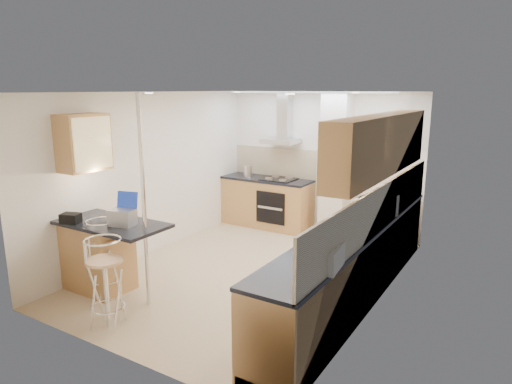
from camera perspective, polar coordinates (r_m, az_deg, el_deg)
The scene contains 16 objects.
ground at distance 6.55m, azimuth -0.72°, elevation -10.06°, with size 4.80×4.80×0.00m, color #D3B58D.
room_shell at distance 6.28m, azimuth 3.58°, elevation 3.59°, with size 3.64×4.84×2.51m.
right_counter at distance 5.77m, azimuth 12.12°, elevation -8.64°, with size 0.63×4.40×0.92m.
back_counter at distance 8.58m, azimuth 1.38°, elevation -1.26°, with size 1.70×0.63×0.92m.
peninsula at distance 6.04m, azimuth -17.48°, elevation -7.84°, with size 1.47×0.72×0.94m.
microwave at distance 6.03m, azimuth 14.84°, elevation -1.84°, with size 0.52×0.35×0.29m, color silver.
laptop at distance 5.69m, azimuth -16.37°, elevation -3.07°, with size 0.29×0.22×0.20m, color #9A9EA2.
bag at distance 6.01m, azimuth -22.16°, elevation -3.06°, with size 0.22×0.16×0.12m, color black.
bar_stool_near at distance 5.98m, azimuth -18.44°, elevation -7.88°, with size 0.41×0.41×1.00m, color tan, non-canonical shape.
bar_stool_end at distance 5.24m, azimuth -18.27°, elevation -10.75°, with size 0.41×0.41×1.01m, color tan, non-canonical shape.
jar_a at distance 5.81m, azimuth 13.50°, elevation -2.86°, with size 0.12×0.12×0.18m, color beige.
jar_b at distance 6.04m, azimuth 13.44°, elevation -2.49°, with size 0.11×0.11×0.13m, color beige.
jar_c at distance 5.51m, azimuth 13.81°, elevation -3.70°, with size 0.14×0.14×0.19m, color #B4A790.
jar_d at distance 4.50m, azimuth 8.07°, elevation -7.49°, with size 0.10×0.10×0.14m, color silver.
bread_bin at distance 4.30m, azimuth 8.33°, elevation -7.97°, with size 0.32×0.41×0.22m, color beige.
kettle at distance 8.59m, azimuth -1.02°, elevation 2.65°, with size 0.16×0.16×0.22m, color silver.
Camera 1 is at (3.22, -5.10, 2.54)m, focal length 32.00 mm.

